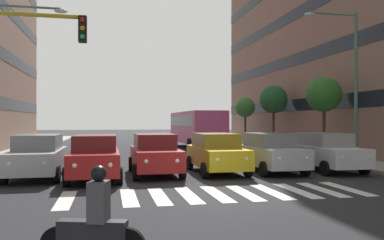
{
  "coord_description": "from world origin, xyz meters",
  "views": [
    {
      "loc": [
        3.3,
        11.75,
        2.27
      ],
      "look_at": [
        -0.11,
        -4.2,
        2.31
      ],
      "focal_mm": 36.66,
      "sensor_mm": 36.0,
      "label": 1
    }
  ],
  "objects_px": {
    "car_5": "(38,156)",
    "street_lamp_left": "(348,72)",
    "car_0": "(325,151)",
    "bus_behind_traffic": "(196,126)",
    "car_3": "(155,154)",
    "street_tree_1": "(324,95)",
    "car_4": "(95,157)",
    "motorcycle_with_rider": "(95,224)",
    "car_1": "(270,152)",
    "street_tree_2": "(273,100)",
    "car_2": "(216,153)",
    "street_tree_3": "(245,108)"
  },
  "relations": [
    {
      "from": "car_0",
      "to": "street_tree_2",
      "type": "distance_m",
      "value": 12.9
    },
    {
      "from": "car_5",
      "to": "street_lamp_left",
      "type": "xyz_separation_m",
      "value": [
        -14.16,
        -0.52,
        3.78
      ]
    },
    {
      "from": "car_1",
      "to": "bus_behind_traffic",
      "type": "bearing_deg",
      "value": -90.0
    },
    {
      "from": "car_2",
      "to": "car_4",
      "type": "bearing_deg",
      "value": 9.33
    },
    {
      "from": "street_lamp_left",
      "to": "street_tree_1",
      "type": "relative_size",
      "value": 1.57
    },
    {
      "from": "car_0",
      "to": "street_tree_2",
      "type": "height_order",
      "value": "street_tree_2"
    },
    {
      "from": "car_2",
      "to": "motorcycle_with_rider",
      "type": "relative_size",
      "value": 2.68
    },
    {
      "from": "car_4",
      "to": "motorcycle_with_rider",
      "type": "xyz_separation_m",
      "value": [
        -0.3,
        9.25,
        -0.24
      ]
    },
    {
      "from": "car_3",
      "to": "street_tree_1",
      "type": "relative_size",
      "value": 0.94
    },
    {
      "from": "car_5",
      "to": "street_tree_2",
      "type": "distance_m",
      "value": 19.53
    },
    {
      "from": "motorcycle_with_rider",
      "to": "street_tree_1",
      "type": "relative_size",
      "value": 0.35
    },
    {
      "from": "street_lamp_left",
      "to": "street_tree_1",
      "type": "height_order",
      "value": "street_lamp_left"
    },
    {
      "from": "car_0",
      "to": "street_lamp_left",
      "type": "xyz_separation_m",
      "value": [
        -1.77,
        -0.93,
        3.78
      ]
    },
    {
      "from": "street_lamp_left",
      "to": "street_tree_3",
      "type": "distance_m",
      "value": 17.21
    },
    {
      "from": "street_tree_3",
      "to": "car_0",
      "type": "bearing_deg",
      "value": 81.58
    },
    {
      "from": "car_1",
      "to": "car_4",
      "type": "relative_size",
      "value": 1.0
    },
    {
      "from": "bus_behind_traffic",
      "to": "car_1",
      "type": "bearing_deg",
      "value": 90.0
    },
    {
      "from": "street_tree_3",
      "to": "car_1",
      "type": "bearing_deg",
      "value": 73.54
    },
    {
      "from": "car_2",
      "to": "street_tree_3",
      "type": "relative_size",
      "value": 1.04
    },
    {
      "from": "street_tree_1",
      "to": "street_tree_3",
      "type": "height_order",
      "value": "street_tree_1"
    },
    {
      "from": "bus_behind_traffic",
      "to": "street_lamp_left",
      "type": "xyz_separation_m",
      "value": [
        -4.36,
        14.45,
        2.81
      ]
    },
    {
      "from": "car_1",
      "to": "car_5",
      "type": "xyz_separation_m",
      "value": [
        9.79,
        -0.2,
        0.0
      ]
    },
    {
      "from": "motorcycle_with_rider",
      "to": "street_tree_3",
      "type": "bearing_deg",
      "value": -114.28
    },
    {
      "from": "car_0",
      "to": "car_2",
      "type": "bearing_deg",
      "value": -4.03
    },
    {
      "from": "car_2",
      "to": "car_3",
      "type": "distance_m",
      "value": 2.7
    },
    {
      "from": "car_2",
      "to": "car_3",
      "type": "bearing_deg",
      "value": -0.24
    },
    {
      "from": "car_1",
      "to": "bus_behind_traffic",
      "type": "xyz_separation_m",
      "value": [
        0.0,
        -15.17,
        0.97
      ]
    },
    {
      "from": "car_1",
      "to": "street_tree_1",
      "type": "distance_m",
      "value": 7.75
    },
    {
      "from": "car_2",
      "to": "car_4",
      "type": "xyz_separation_m",
      "value": [
        5.13,
        0.84,
        0.0
      ]
    },
    {
      "from": "street_tree_1",
      "to": "street_tree_2",
      "type": "relative_size",
      "value": 0.97
    },
    {
      "from": "street_lamp_left",
      "to": "car_5",
      "type": "bearing_deg",
      "value": 2.09
    },
    {
      "from": "car_1",
      "to": "street_tree_1",
      "type": "bearing_deg",
      "value": -139.24
    },
    {
      "from": "car_5",
      "to": "car_0",
      "type": "bearing_deg",
      "value": 178.11
    },
    {
      "from": "car_2",
      "to": "car_1",
      "type": "bearing_deg",
      "value": 176.66
    },
    {
      "from": "car_3",
      "to": "motorcycle_with_rider",
      "type": "relative_size",
      "value": 2.68
    },
    {
      "from": "car_0",
      "to": "motorcycle_with_rider",
      "type": "distance_m",
      "value": 13.87
    },
    {
      "from": "car_3",
      "to": "street_lamp_left",
      "type": "distance_m",
      "value": 10.24
    },
    {
      "from": "motorcycle_with_rider",
      "to": "street_tree_2",
      "type": "bearing_deg",
      "value": -120.13
    },
    {
      "from": "car_3",
      "to": "car_1",
      "type": "bearing_deg",
      "value": 178.29
    },
    {
      "from": "car_5",
      "to": "street_lamp_left",
      "type": "relative_size",
      "value": 0.6
    },
    {
      "from": "motorcycle_with_rider",
      "to": "street_tree_2",
      "type": "distance_m",
      "value": 25.58
    },
    {
      "from": "car_2",
      "to": "street_tree_3",
      "type": "xyz_separation_m",
      "value": [
        -7.71,
        -17.71,
        2.59
      ]
    },
    {
      "from": "car_3",
      "to": "street_tree_1",
      "type": "bearing_deg",
      "value": -156.79
    },
    {
      "from": "street_lamp_left",
      "to": "street_tree_1",
      "type": "bearing_deg",
      "value": -105.13
    },
    {
      "from": "car_3",
      "to": "street_tree_2",
      "type": "bearing_deg",
      "value": -131.85
    },
    {
      "from": "motorcycle_with_rider",
      "to": "car_1",
      "type": "bearing_deg",
      "value": -126.13
    },
    {
      "from": "car_4",
      "to": "motorcycle_with_rider",
      "type": "height_order",
      "value": "car_4"
    },
    {
      "from": "car_4",
      "to": "street_tree_2",
      "type": "distance_m",
      "value": 18.44
    },
    {
      "from": "car_5",
      "to": "street_lamp_left",
      "type": "distance_m",
      "value": 14.66
    },
    {
      "from": "car_1",
      "to": "bus_behind_traffic",
      "type": "relative_size",
      "value": 0.42
    }
  ]
}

